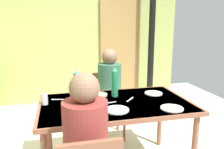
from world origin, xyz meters
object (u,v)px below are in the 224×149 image
at_px(dining_table, 116,109).
at_px(water_bottle_green_near, 115,83).
at_px(water_bottle_green_far, 77,84).
at_px(person_near_diner, 85,136).
at_px(chair_far_diner, 108,101).
at_px(person_far_diner, 110,83).

height_order(dining_table, water_bottle_green_near, water_bottle_green_near).
relative_size(dining_table, water_bottle_green_far, 5.04).
xyz_separation_m(person_near_diner, water_bottle_green_far, (0.03, 0.92, 0.12)).
height_order(chair_far_diner, water_bottle_green_far, water_bottle_green_far).
distance_m(person_near_diner, water_bottle_green_near, 0.95).
relative_size(dining_table, person_far_diner, 1.93).
bearing_deg(person_far_diner, water_bottle_green_near, 83.46).
bearing_deg(person_far_diner, dining_table, 81.92).
distance_m(dining_table, water_bottle_green_far, 0.49).
height_order(person_near_diner, person_far_diner, same).
distance_m(dining_table, person_far_diner, 0.67).
bearing_deg(person_far_diner, person_near_diner, 70.20).
bearing_deg(chair_far_diner, person_near_diner, 71.94).
xyz_separation_m(dining_table, water_bottle_green_near, (0.04, 0.19, 0.22)).
bearing_deg(chair_far_diner, person_far_diner, 90.00).
bearing_deg(chair_far_diner, water_bottle_green_far, 49.93).
bearing_deg(person_near_diner, dining_table, 59.97).
bearing_deg(dining_table, person_near_diner, -120.03).
bearing_deg(water_bottle_green_far, person_near_diner, -91.58).
distance_m(person_far_diner, water_bottle_green_near, 0.49).
relative_size(chair_far_diner, water_bottle_green_far, 2.95).
xyz_separation_m(chair_far_diner, person_far_diner, (-0.00, -0.14, 0.28)).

